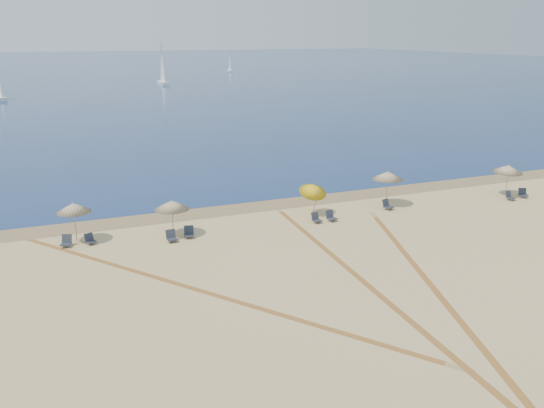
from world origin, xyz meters
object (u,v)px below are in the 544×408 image
Objects in this scene: chair_3 at (171,236)px; sailboat_0 at (230,65)px; umbrella_3 at (313,189)px; chair_2 at (90,239)px; umbrella_4 at (388,175)px; sailboat_2 at (163,72)px; sailboat_1 at (0,86)px; chair_8 at (510,196)px; chair_7 at (387,205)px; chair_1 at (66,241)px; umbrella_5 at (508,169)px; chair_4 at (189,233)px; chair_6 at (331,216)px; chair_5 at (316,218)px; umbrella_2 at (172,205)px; umbrella_1 at (73,208)px; chair_9 at (523,193)px.

sailboat_0 is at bearing 67.62° from chair_3.
chair_2 is (-14.74, -0.07, -1.61)m from umbrella_3.
umbrella_4 is 109.12m from sailboat_2.
sailboat_1 is 0.86× the size of sailboat_2.
chair_3 reaches higher than chair_8.
umbrella_4 is 3.03× the size of chair_7.
chair_1 is at bearing -105.23° from sailboat_2.
chair_4 is at bearing -179.91° from umbrella_5.
chair_8 is at bearing 11.35° from chair_4.
sailboat_1 reaches higher than umbrella_4.
chair_6 is 5.00m from chair_7.
umbrella_5 is at bearing -23.47° from chair_2.
chair_6 is at bearing -12.21° from chair_5.
chair_6 is at bearing 11.40° from chair_4.
chair_1 is at bearing -102.56° from sailboat_0.
sailboat_0 is (52.19, 151.18, 0.18)m from umbrella_2.
chair_6 is at bearing 171.09° from chair_7.
sailboat_2 reaches higher than chair_2.
umbrella_1 is at bearing 178.04° from umbrella_3.
chair_4 is 88.81m from sailboat_1.
sailboat_1 is at bearing 113.22° from chair_4.
umbrella_3 is 0.35× the size of sailboat_0.
umbrella_2 is (5.63, -1.05, -0.17)m from umbrella_1.
chair_5 is (9.35, -0.97, -1.71)m from umbrella_2.
chair_1 is (-0.61, -0.50, -1.87)m from umbrella_1.
chair_3 is (-0.32, -0.93, -1.69)m from umbrella_2.
sailboat_2 is (20.63, 110.27, 2.70)m from chair_4.
chair_9 is at bearing -24.94° from chair_2.
chair_8 is 0.07× the size of sailboat_2.
umbrella_4 is 2.16m from chair_7.
sailboat_1 reaches higher than chair_3.
chair_5 is at bearing 169.15° from chair_7.
chair_8 is at bearing -12.84° from chair_5.
chair_5 is 158.08m from sailboat_0.
sailboat_1 is (-29.31, 87.10, 2.28)m from chair_7.
umbrella_4 is (15.83, 0.67, 0.24)m from umbrella_2.
chair_1 is 161.57m from sailboat_0.
sailboat_1 is (-66.14, -64.27, 0.41)m from sailboat_0.
chair_7 is 0.10× the size of sailboat_1.
chair_5 is (14.97, -2.02, -1.89)m from umbrella_1.
sailboat_0 reaches higher than umbrella_5.
sailboat_2 is at bearing 80.36° from chair_8.
chair_5 is at bearing -156.68° from chair_9.
umbrella_5 is at bearing -10.09° from chair_6.
sailboat_0 is 51.67m from sailboat_2.
umbrella_2 is at bearing -176.96° from umbrella_3.
umbrella_2 is 9.85m from umbrella_3.
umbrella_1 reaches higher than chair_5.
sailboat_2 is (-5.23, 111.08, 2.71)m from chair_9.
chair_3 is (-16.15, -1.60, -1.93)m from umbrella_4.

